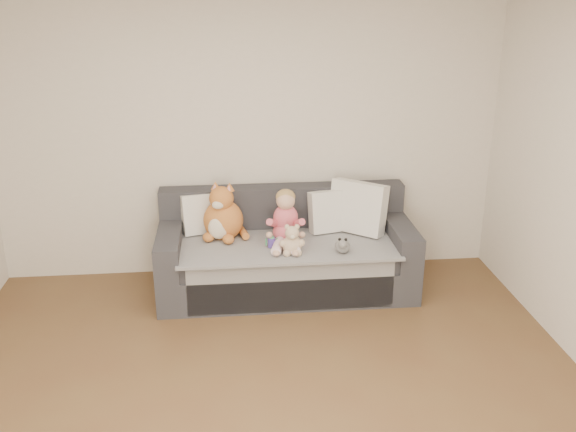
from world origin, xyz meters
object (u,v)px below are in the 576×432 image
Objects in this scene: plush_cat at (223,217)px; teddy_bear at (292,242)px; toddler at (286,221)px; sippy_cup at (272,241)px; sofa at (286,255)px.

plush_cat is 2.00× the size of teddy_bear.
sippy_cup is (-0.13, -0.10, -0.14)m from toddler.
sofa is at bearing 13.10° from plush_cat.
teddy_bear is at bearing -78.11° from toddler.
teddy_bear is 2.30× the size of sippy_cup.
sofa is 4.17× the size of plush_cat.
toddler is 0.91× the size of plush_cat.
teddy_bear is (0.56, -0.41, -0.09)m from plush_cat.
sippy_cup is at bearing -137.69° from toddler.
toddler is (-0.01, -0.10, 0.36)m from sofa.
plush_cat reaches higher than sippy_cup.
sippy_cup is at bearing -12.78° from plush_cat.
plush_cat is at bearing 172.88° from sofa.
plush_cat is (-0.53, 0.16, -0.00)m from toddler.
plush_cat is 0.70m from teddy_bear.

